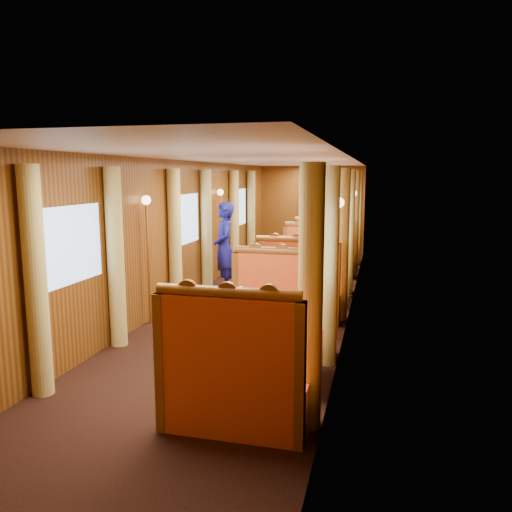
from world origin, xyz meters
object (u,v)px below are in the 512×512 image
(banquette_mid_fwd, at_px, (298,294))
(steward, at_px, (224,248))
(banquette_near_fwd, at_px, (234,385))
(table_far, at_px, (328,253))
(table_mid, at_px, (307,283))
(rose_vase_mid, at_px, (308,252))
(banquette_far_fwd, at_px, (323,258))
(teapot_left, at_px, (242,312))
(fruit_plate, at_px, (290,321))
(table_near, at_px, (261,351))
(teapot_right, at_px, (259,315))
(tea_tray, at_px, (252,316))
(teapot_back, at_px, (251,308))
(banquette_near_aft, at_px, (279,320))
(rose_vase_far, at_px, (330,231))
(banquette_mid_aft, at_px, (315,270))
(passenger, at_px, (314,256))
(banquette_far_aft, at_px, (332,246))

(banquette_mid_fwd, height_order, steward, steward)
(banquette_near_fwd, height_order, table_far, banquette_near_fwd)
(table_mid, xyz_separation_m, rose_vase_mid, (-0.00, -0.04, 0.55))
(banquette_mid_fwd, bearing_deg, table_mid, 90.00)
(banquette_far_fwd, bearing_deg, table_mid, -90.00)
(rose_vase_mid, bearing_deg, teapot_left, -92.80)
(banquette_near_fwd, height_order, fruit_plate, banquette_near_fwd)
(banquette_near_fwd, distance_m, steward, 5.25)
(table_near, bearing_deg, teapot_right, -84.13)
(tea_tray, relative_size, teapot_back, 1.95)
(teapot_back, bearing_deg, banquette_mid_fwd, 63.99)
(banquette_near_aft, relative_size, rose_vase_far, 3.72)
(table_near, height_order, banquette_near_aft, banquette_near_aft)
(banquette_near_fwd, relative_size, teapot_right, 9.69)
(banquette_mid_aft, distance_m, teapot_left, 4.64)
(table_mid, relative_size, rose_vase_far, 2.92)
(rose_vase_far, xyz_separation_m, passenger, (-0.04, -2.73, -0.19))
(teapot_left, bearing_deg, rose_vase_far, 71.90)
(banquette_near_aft, relative_size, teapot_right, 9.69)
(rose_vase_mid, relative_size, steward, 0.21)
(tea_tray, height_order, fruit_plate, fruit_plate)
(banquette_far_aft, bearing_deg, passenger, -90.00)
(banquette_mid_aft, height_order, rose_vase_far, banquette_mid_aft)
(banquette_near_aft, distance_m, tea_tray, 1.09)
(teapot_right, xyz_separation_m, teapot_back, (-0.13, 0.18, 0.01))
(table_far, bearing_deg, banquette_far_aft, 90.00)
(rose_vase_far, relative_size, passenger, 0.47)
(banquette_near_fwd, relative_size, table_mid, 1.28)
(table_far, height_order, tea_tray, tea_tray)
(banquette_mid_aft, height_order, banquette_far_aft, same)
(rose_vase_far, bearing_deg, steward, -118.95)
(table_far, distance_m, banquette_far_aft, 1.02)
(banquette_mid_fwd, distance_m, tea_tray, 2.53)
(banquette_near_fwd, height_order, banquette_near_aft, same)
(fruit_plate, relative_size, rose_vase_mid, 0.62)
(tea_tray, relative_size, steward, 0.19)
(table_mid, distance_m, teapot_left, 3.64)
(banquette_mid_fwd, relative_size, rose_vase_far, 3.72)
(banquette_near_fwd, height_order, banquette_far_fwd, same)
(banquette_near_aft, relative_size, passenger, 1.76)
(fruit_plate, distance_m, rose_vase_mid, 3.62)
(banquette_far_aft, distance_m, rose_vase_far, 1.12)
(steward, bearing_deg, banquette_near_aft, 5.48)
(rose_vase_mid, bearing_deg, rose_vase_far, 89.41)
(table_mid, relative_size, fruit_plate, 4.72)
(fruit_plate, bearing_deg, table_mid, 95.28)
(table_far, bearing_deg, rose_vase_mid, -90.00)
(tea_tray, bearing_deg, table_mid, 88.51)
(banquette_far_fwd, xyz_separation_m, rose_vase_far, (0.04, 1.03, 0.50))
(banquette_mid_fwd, height_order, table_far, banquette_mid_fwd)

